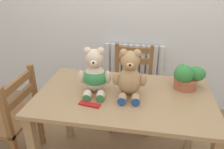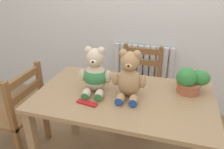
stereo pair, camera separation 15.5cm
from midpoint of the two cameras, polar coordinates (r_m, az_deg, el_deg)
radiator at (r=2.69m, az=9.51°, el=-1.34°), size 0.71×0.10×0.79m
dining_table at (r=1.65m, az=5.67°, el=-8.92°), size 1.27×0.75×0.75m
wooden_chair_behind at (r=2.34m, az=8.89°, el=-3.39°), size 0.41×0.42×0.86m
wooden_chair_side at (r=2.10m, az=-21.92°, el=-9.02°), size 0.44×0.44×0.85m
teddy_bear_left at (r=1.57m, az=-1.60°, el=0.02°), size 0.24×0.26×0.34m
teddy_bear_right at (r=1.51m, az=7.40°, el=-0.80°), size 0.24×0.25×0.34m
potted_plant at (r=1.70m, az=22.20°, el=-1.40°), size 0.24×0.19×0.19m
chocolate_bar at (r=1.48m, az=-3.55°, el=-7.52°), size 0.15×0.07×0.01m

